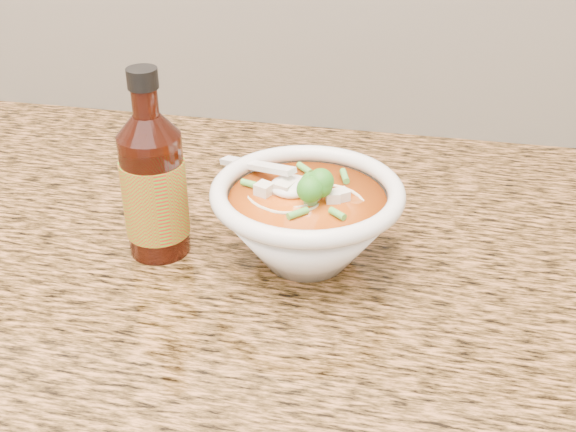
# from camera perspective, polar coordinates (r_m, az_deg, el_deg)

# --- Properties ---
(counter_slab) EXTENTS (4.00, 0.68, 0.04)m
(counter_slab) POSITION_cam_1_polar(r_m,az_deg,el_deg) (0.90, -15.59, -0.91)
(counter_slab) COLOR #A6693C
(counter_slab) RESTS_ON cabinet
(soup_bowl) EXTENTS (0.21, 0.20, 0.11)m
(soup_bowl) POSITION_cam_1_polar(r_m,az_deg,el_deg) (0.75, 1.46, -0.45)
(soup_bowl) COLOR white
(soup_bowl) RESTS_ON counter_slab
(hot_sauce_bottle) EXTENTS (0.08, 0.08, 0.20)m
(hot_sauce_bottle) POSITION_cam_1_polar(r_m,az_deg,el_deg) (0.76, -10.54, 2.29)
(hot_sauce_bottle) COLOR #3C1108
(hot_sauce_bottle) RESTS_ON counter_slab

